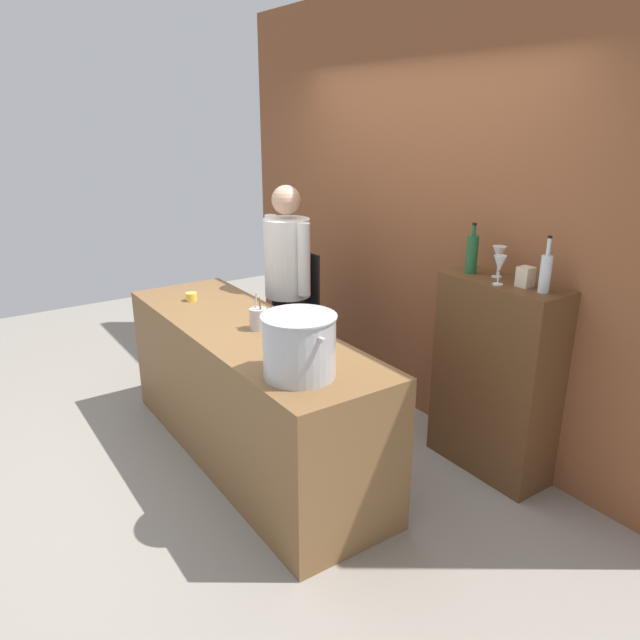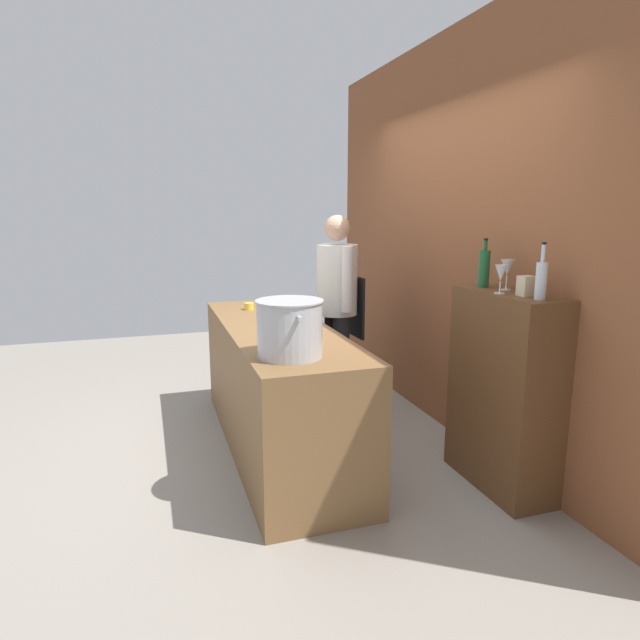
{
  "view_description": "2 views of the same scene",
  "coord_description": "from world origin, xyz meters",
  "views": [
    {
      "loc": [
        3.1,
        -1.56,
        2.14
      ],
      "look_at": [
        0.18,
        0.43,
        0.91
      ],
      "focal_mm": 33.41,
      "sensor_mm": 36.0,
      "label": 1
    },
    {
      "loc": [
        3.63,
        -0.85,
        1.71
      ],
      "look_at": [
        0.08,
        0.29,
        0.94
      ],
      "focal_mm": 30.53,
      "sensor_mm": 36.0,
      "label": 2
    }
  ],
  "objects": [
    {
      "name": "wine_glass_short",
      "position": [
        0.98,
        1.1,
        1.34
      ],
      "size": [
        0.07,
        0.07,
        0.17
      ],
      "color": "silver",
      "rests_on": "bar_cabinet"
    },
    {
      "name": "prep_counter",
      "position": [
        0.0,
        0.0,
        0.45
      ],
      "size": [
        2.3,
        0.7,
        0.9
      ],
      "primitive_type": "cube",
      "color": "brown",
      "rests_on": "ground_plane"
    },
    {
      "name": "ground_plane",
      "position": [
        0.0,
        0.0,
        0.0
      ],
      "size": [
        8.0,
        8.0,
        0.0
      ],
      "primitive_type": "plane",
      "color": "gray"
    },
    {
      "name": "butter_jar",
      "position": [
        -0.7,
        -0.06,
        0.93
      ],
      "size": [
        0.08,
        0.08,
        0.06
      ],
      "primitive_type": "cylinder",
      "color": "yellow",
      "rests_on": "prep_counter"
    },
    {
      "name": "spice_tin_cream",
      "position": [
        1.09,
        1.19,
        1.28
      ],
      "size": [
        0.08,
        0.08,
        0.11
      ],
      "primitive_type": "cube",
      "color": "beige",
      "rests_on": "bar_cabinet"
    },
    {
      "name": "chef",
      "position": [
        -0.59,
        0.66,
        0.96
      ],
      "size": [
        0.53,
        0.36,
        1.66
      ],
      "rotation": [
        0.0,
        0.0,
        3.18
      ],
      "color": "black",
      "rests_on": "ground_plane"
    },
    {
      "name": "stockpot_large",
      "position": [
        0.79,
        -0.11,
        1.06
      ],
      "size": [
        0.43,
        0.38,
        0.32
      ],
      "color": "#B7BABF",
      "rests_on": "prep_counter"
    },
    {
      "name": "bar_cabinet",
      "position": [
        0.96,
        1.19,
        0.61
      ],
      "size": [
        0.76,
        0.32,
        1.22
      ],
      "primitive_type": "cube",
      "color": "brown",
      "rests_on": "ground_plane"
    },
    {
      "name": "wine_glass_tall",
      "position": [
        0.87,
        1.22,
        1.36
      ],
      "size": [
        0.08,
        0.08,
        0.19
      ],
      "color": "silver",
      "rests_on": "bar_cabinet"
    },
    {
      "name": "wine_bottle_clear",
      "position": [
        1.22,
        1.18,
        1.34
      ],
      "size": [
        0.06,
        0.06,
        0.31
      ],
      "color": "silver",
      "rests_on": "bar_cabinet"
    },
    {
      "name": "brick_back_panel",
      "position": [
        0.0,
        1.4,
        1.5
      ],
      "size": [
        4.4,
        0.1,
        3.0
      ],
      "primitive_type": "cube",
      "color": "brown",
      "rests_on": "ground_plane"
    },
    {
      "name": "utensil_crock",
      "position": [
        0.08,
        0.04,
        0.97
      ],
      "size": [
        0.1,
        0.1,
        0.22
      ],
      "color": "#B7BABF",
      "rests_on": "prep_counter"
    },
    {
      "name": "wine_bottle_green",
      "position": [
        0.72,
        1.17,
        1.35
      ],
      "size": [
        0.07,
        0.07,
        0.3
      ],
      "color": "#1E592D",
      "rests_on": "bar_cabinet"
    }
  ]
}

